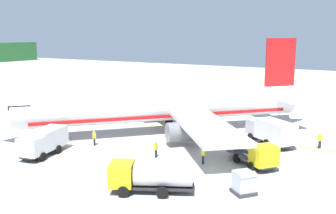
% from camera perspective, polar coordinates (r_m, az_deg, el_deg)
% --- Properties ---
extents(airliner_foreground, '(33.12, 31.17, 11.90)m').
position_cam_1_polar(airliner_foreground, '(49.06, 0.01, 0.12)').
color(airliner_foreground, white).
rests_on(airliner_foreground, ground).
extents(service_truck_fuel, '(6.23, 3.46, 2.63)m').
position_cam_1_polar(service_truck_fuel, '(42.12, -17.87, -4.81)').
color(service_truck_fuel, white).
rests_on(service_truck_fuel, ground).
extents(service_truck_baggage, '(5.29, 5.95, 2.58)m').
position_cam_1_polar(service_truck_baggage, '(37.39, 13.08, -7.00)').
color(service_truck_baggage, yellow).
rests_on(service_truck_baggage, ground).
extents(service_truck_catering, '(4.77, 6.75, 2.40)m').
position_cam_1_polar(service_truck_catering, '(30.91, -2.74, -10.08)').
color(service_truck_catering, yellow).
rests_on(service_truck_catering, ground).
extents(service_truck_pushback, '(5.64, 6.66, 2.84)m').
position_cam_1_polar(service_truck_pushback, '(45.49, 14.90, -3.41)').
color(service_truck_pushback, silver).
rests_on(service_truck_pushback, ground).
extents(cargo_container_near, '(2.36, 2.36, 2.03)m').
position_cam_1_polar(cargo_container_near, '(45.26, 8.47, -4.05)').
color(cargo_container_near, '#333338').
rests_on(cargo_container_near, ground).
extents(cargo_container_mid, '(2.27, 2.27, 1.94)m').
position_cam_1_polar(cargo_container_mid, '(31.35, 11.14, -10.91)').
color(cargo_container_mid, '#333338').
rests_on(cargo_container_mid, ground).
extents(crew_marshaller, '(0.47, 0.50, 1.77)m').
position_cam_1_polar(crew_marshaller, '(37.64, 5.20, -6.85)').
color(crew_marshaller, '#191E33').
rests_on(crew_marshaller, ground).
extents(crew_loader_left, '(0.63, 0.23, 1.69)m').
position_cam_1_polar(crew_loader_left, '(39.41, -1.80, -6.09)').
color(crew_loader_left, '#191E33').
rests_on(crew_loader_left, ground).
extents(crew_loader_right, '(0.48, 0.48, 1.74)m').
position_cam_1_polar(crew_loader_right, '(45.66, 21.52, -4.46)').
color(crew_loader_right, '#191E33').
rests_on(crew_loader_right, ground).
extents(crew_supervisor, '(0.38, 0.59, 1.72)m').
position_cam_1_polar(crew_supervisor, '(44.40, -10.82, -4.33)').
color(crew_supervisor, '#191E33').
rests_on(crew_supervisor, ground).
extents(apron_guide_line, '(0.30, 60.00, 0.01)m').
position_cam_1_polar(apron_guide_line, '(49.45, 5.86, -3.87)').
color(apron_guide_line, yellow).
rests_on(apron_guide_line, ground).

